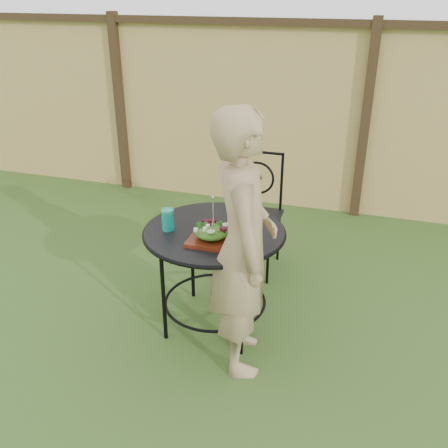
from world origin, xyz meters
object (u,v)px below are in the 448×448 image
(patio_chair, at_px, (252,210))
(salad_plate, at_px, (212,239))
(patio_table, at_px, (215,249))
(diner, at_px, (243,246))

(patio_chair, bearing_deg, salad_plate, -89.89)
(patio_table, xyz_separation_m, salad_plate, (0.03, -0.15, 0.15))
(patio_chair, xyz_separation_m, diner, (0.24, -1.16, 0.30))
(salad_plate, bearing_deg, diner, -31.79)
(patio_chair, relative_size, diner, 0.59)
(patio_chair, height_order, diner, diner)
(diner, bearing_deg, salad_plate, 38.23)
(diner, xyz_separation_m, salad_plate, (-0.24, 0.15, -0.07))
(diner, bearing_deg, patio_chair, -8.31)
(patio_chair, distance_m, diner, 1.22)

